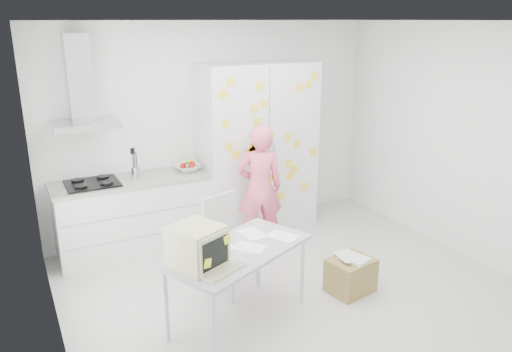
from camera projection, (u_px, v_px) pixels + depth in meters
name	position (u px, v px, depth m)	size (l,w,h in m)	color
floor	(293.00, 291.00, 5.23)	(4.50, 4.00, 0.02)	silver
walls	(261.00, 150.00, 5.43)	(4.52, 4.01, 2.70)	white
ceiling	(299.00, 21.00, 4.41)	(4.50, 4.00, 0.02)	white
counter_run	(135.00, 214.00, 6.00)	(1.84, 0.63, 1.28)	white
range_hood	(81.00, 91.00, 5.47)	(0.70, 0.48, 1.01)	silver
tall_cabinet	(257.00, 148.00, 6.51)	(1.50, 0.68, 2.20)	silver
person	(260.00, 188.00, 6.01)	(0.56, 0.37, 1.54)	#F96081
desk	(214.00, 250.00, 4.26)	(1.53, 1.18, 1.09)	#A8ABB3
chair	(228.00, 238.00, 5.11)	(0.57, 0.57, 1.01)	silver
cardboard_box	(351.00, 275.00, 5.16)	(0.51, 0.43, 0.39)	olive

